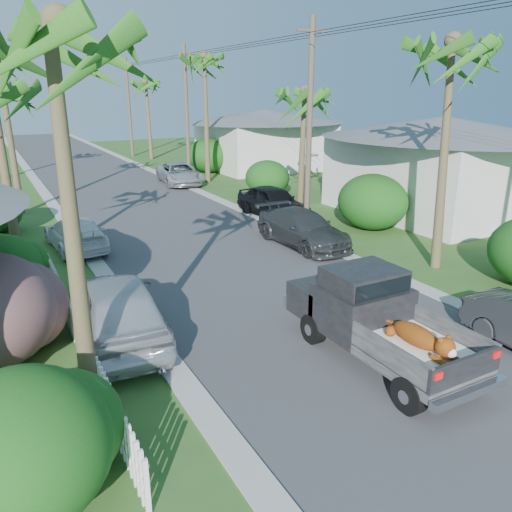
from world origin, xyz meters
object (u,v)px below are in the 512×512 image
parked_car_lf (76,234)px  parked_car_rd (179,174)px  palm_r_a (457,43)px  utility_pole_c (187,112)px  pickup_truck (369,314)px  utility_pole_b (309,124)px  utility_pole_d (129,107)px  palm_r_c (204,57)px  parked_car_rm (303,229)px  palm_r_d (146,82)px  palm_l_a (47,26)px  house_right_near (439,169)px  house_right_far (265,141)px  parked_car_rf (273,202)px  parked_car_ln (116,308)px  palm_r_b (304,92)px

parked_car_lf → parked_car_rd: bearing=-130.0°
palm_r_a → utility_pole_c: bearing=91.8°
pickup_truck → parked_car_lf: pickup_truck is taller
utility_pole_b → utility_pole_d: (0.00, 30.00, 0.00)m
palm_r_c → utility_pole_b: 13.48m
parked_car_rm → palm_r_d: 30.42m
palm_l_a → palm_r_c: bearing=61.7°
palm_r_a → parked_car_rm: bearing=122.0°
house_right_near → house_right_far: size_ratio=1.00×
palm_r_c → utility_pole_b: (-0.60, -13.00, -3.51)m
parked_car_lf → palm_r_a: size_ratio=0.50×
parked_car_lf → palm_r_c: (10.78, 11.86, 7.47)m
parked_car_rm → utility_pole_b: (2.00, 2.67, 3.90)m
parked_car_rf → utility_pole_b: utility_pole_b is taller
parked_car_ln → palm_r_b: palm_r_b is taller
parked_car_rf → palm_l_a: (-11.20, -12.07, 6.17)m
parked_car_rm → palm_r_c: 17.53m
parked_car_rd → palm_r_c: bearing=4.0°
parked_car_rm → house_right_near: house_right_near is taller
palm_r_c → palm_r_d: 14.07m
palm_r_d → house_right_far: (6.50, -10.00, -4.62)m
palm_l_a → utility_pole_c: (11.80, 25.00, -2.33)m
parked_car_rf → house_right_far: 17.00m
utility_pole_c → palm_r_d: bearing=85.7°
parked_car_rm → parked_car_lf: (-8.18, 3.82, -0.06)m
parked_car_rd → parked_car_lf: (-8.74, -11.96, -0.07)m
palm_r_a → utility_pole_b: bearing=95.7°
parked_car_rd → house_right_near: 16.71m
pickup_truck → house_right_near: size_ratio=0.57×
parked_car_rm → palm_r_d: palm_r_d is taller
house_right_near → utility_pole_d: bearing=103.4°
palm_l_a → utility_pole_c: utility_pole_c is taller
pickup_truck → parked_car_rd: size_ratio=1.01×
parked_car_lf → utility_pole_c: (10.18, 13.86, 3.96)m
palm_r_b → utility_pole_d: bearing=92.0°
parked_car_lf → palm_r_b: (11.18, 0.86, 5.31)m
parked_car_rf → palm_r_c: size_ratio=0.48×
parked_car_ln → house_right_far: house_right_far is taller
pickup_truck → utility_pole_c: size_ratio=0.57×
utility_pole_c → utility_pole_d: (0.00, 15.00, 0.00)m
house_right_far → utility_pole_c: size_ratio=1.00×
parked_car_rm → parked_car_rd: size_ratio=0.96×
palm_r_d → palm_r_a: bearing=-90.3°
pickup_truck → parked_car_lf: 12.80m
palm_r_b → parked_car_rd: bearing=102.4°
palm_r_c → parked_car_rd: bearing=177.2°
parked_car_ln → palm_r_d: palm_r_d is taller
parked_car_lf → palm_r_a: (10.88, -8.14, 6.79)m
parked_car_rf → palm_l_a: palm_l_a is taller
palm_r_c → house_right_far: palm_r_c is taller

